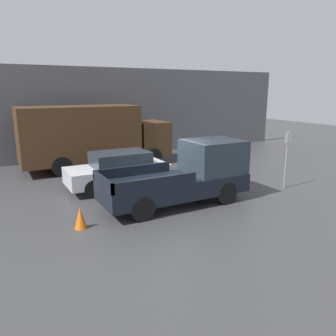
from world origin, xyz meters
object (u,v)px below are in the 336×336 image
Objects in this scene: parking_sign at (287,156)px; pickup_truck at (188,175)px; traffic_cone at (80,218)px; delivery_truck at (92,135)px; car at (119,170)px; newspaper_box at (43,154)px.

pickup_truck is at bearing 174.05° from parking_sign.
traffic_cone is (-8.76, -0.03, -1.06)m from parking_sign.
delivery_truck is 9.85m from parking_sign.
car is 0.54× the size of delivery_truck.
pickup_truck is 10.32m from newspaper_box.
newspaper_box is 10.12m from traffic_cone.
newspaper_box is (-2.20, 2.38, -1.23)m from delivery_truck.
delivery_truck reaches higher than parking_sign.
newspaper_box is at bearing 129.60° from parking_sign.
car is 6.96m from newspaper_box.
delivery_truck is 11.55× the size of traffic_cone.
parking_sign is (4.58, -0.48, 0.35)m from pickup_truck.
pickup_truck is 7.96× the size of traffic_cone.
parking_sign reaches higher than traffic_cone.
car is 7.14m from parking_sign.
newspaper_box is 1.62× the size of traffic_cone.
pickup_truck is at bearing -77.84° from delivery_truck.
pickup_truck is at bearing -68.64° from newspaper_box.
car is 4.33m from traffic_cone.
delivery_truck is (0.09, 4.24, 0.98)m from car.
newspaper_box is at bearing 132.70° from delivery_truck.
pickup_truck is 4.62m from parking_sign.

